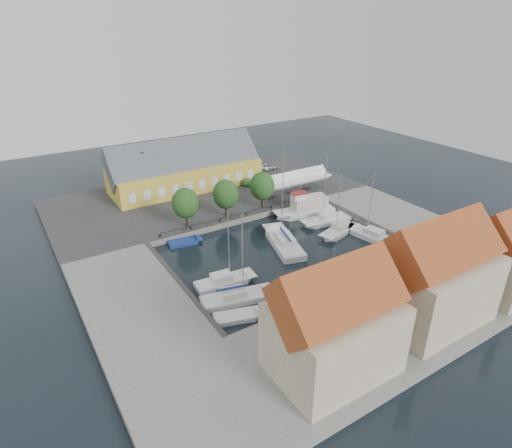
% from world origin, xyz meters
% --- Properties ---
extents(ground, '(140.00, 140.00, 0.00)m').
position_xyz_m(ground, '(0.00, 0.00, 0.00)').
color(ground, black).
rests_on(ground, ground).
extents(north_quay, '(56.00, 26.00, 1.00)m').
position_xyz_m(north_quay, '(0.00, 23.00, 0.50)').
color(north_quay, '#2D2D30').
rests_on(north_quay, ground).
extents(west_quay, '(12.00, 24.00, 1.00)m').
position_xyz_m(west_quay, '(-22.00, -2.00, 0.50)').
color(west_quay, slate).
rests_on(west_quay, ground).
extents(east_quay, '(12.00, 24.00, 1.00)m').
position_xyz_m(east_quay, '(22.00, -2.00, 0.50)').
color(east_quay, slate).
rests_on(east_quay, ground).
extents(south_bank, '(56.00, 14.00, 1.00)m').
position_xyz_m(south_bank, '(0.00, -21.00, 0.50)').
color(south_bank, slate).
rests_on(south_bank, ground).
extents(quay_edge_fittings, '(56.00, 24.72, 0.40)m').
position_xyz_m(quay_edge_fittings, '(0.02, 4.75, 1.06)').
color(quay_edge_fittings, '#383533').
rests_on(quay_edge_fittings, north_quay).
extents(warehouse, '(28.56, 14.00, 9.55)m').
position_xyz_m(warehouse, '(-2.60, 28.36, 4.43)').
color(warehouse, gold).
rests_on(warehouse, north_quay).
extents(tent_canopy, '(14.00, 4.00, 2.83)m').
position_xyz_m(tent_canopy, '(14.00, 14.50, 3.68)').
color(tent_canopy, white).
rests_on(tent_canopy, north_quay).
extents(quay_trees, '(18.20, 4.20, 6.30)m').
position_xyz_m(quay_trees, '(-2.00, 12.00, 4.88)').
color(quay_trees, black).
rests_on(quay_trees, north_quay).
extents(car_silver, '(4.92, 2.93, 1.57)m').
position_xyz_m(car_silver, '(16.88, 28.36, 1.79)').
color(car_silver, '#9CA0A3').
rests_on(car_silver, north_quay).
extents(car_red, '(2.72, 3.82, 1.20)m').
position_xyz_m(car_red, '(-5.27, 19.50, 1.60)').
color(car_red, maroon).
rests_on(car_red, north_quay).
extents(center_sailboat, '(6.29, 11.52, 15.01)m').
position_xyz_m(center_sailboat, '(1.21, 0.21, 0.36)').
color(center_sailboat, silver).
rests_on(center_sailboat, ground).
extents(trawler, '(11.06, 5.07, 5.00)m').
position_xyz_m(trawler, '(10.95, 7.31, 1.02)').
color(trawler, silver).
rests_on(trawler, ground).
extents(east_boat_a, '(8.82, 3.68, 12.11)m').
position_xyz_m(east_boat_a, '(11.90, 3.01, 0.26)').
color(east_boat_a, silver).
rests_on(east_boat_a, ground).
extents(east_boat_b, '(7.85, 4.43, 10.42)m').
position_xyz_m(east_boat_b, '(10.85, -1.05, 0.26)').
color(east_boat_b, silver).
rests_on(east_boat_b, ground).
extents(east_boat_c, '(4.07, 8.89, 10.98)m').
position_xyz_m(east_boat_c, '(13.98, -5.00, 0.26)').
color(east_boat_c, silver).
rests_on(east_boat_c, ground).
extents(west_boat_c, '(8.11, 3.28, 10.75)m').
position_xyz_m(west_boat_c, '(-11.18, -4.18, 0.26)').
color(west_boat_c, silver).
rests_on(west_boat_c, ground).
extents(west_boat_d, '(9.31, 4.65, 11.97)m').
position_xyz_m(west_boat_d, '(-11.63, -7.99, 0.27)').
color(west_boat_d, silver).
rests_on(west_boat_d, ground).
extents(launch_sw, '(5.95, 3.64, 0.98)m').
position_xyz_m(launch_sw, '(-13.15, -10.97, 0.09)').
color(launch_sw, silver).
rests_on(launch_sw, ground).
extents(launch_nw, '(5.30, 2.72, 0.88)m').
position_xyz_m(launch_nw, '(-10.97, 8.64, 0.09)').
color(launch_nw, navy).
rests_on(launch_nw, ground).
extents(townhouses, '(36.30, 8.50, 12.00)m').
position_xyz_m(townhouses, '(1.93, -23.24, 5.82)').
color(townhouses, beige).
rests_on(townhouses, south_bank).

